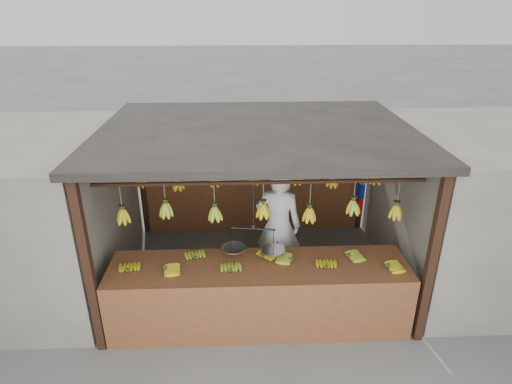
{
  "coord_description": "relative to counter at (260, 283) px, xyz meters",
  "views": [
    {
      "loc": [
        -0.25,
        -5.69,
        3.96
      ],
      "look_at": [
        0.0,
        0.3,
        1.3
      ],
      "focal_mm": 30.0,
      "sensor_mm": 36.0,
      "label": 1
    }
  ],
  "objects": [
    {
      "name": "stall",
      "position": [
        0.02,
        1.56,
        1.25
      ],
      "size": [
        4.3,
        3.3,
        2.4
      ],
      "color": "black",
      "rests_on": "ground"
    },
    {
      "name": "counter",
      "position": [
        0.0,
        0.0,
        0.0
      ],
      "size": [
        3.83,
        0.87,
        0.96
      ],
      "color": "brown",
      "rests_on": "ground"
    },
    {
      "name": "neighbor_right",
      "position": [
        3.62,
        1.24,
        0.43
      ],
      "size": [
        3.0,
        3.0,
        2.3
      ],
      "primitive_type": "cube",
      "color": "slate",
      "rests_on": "ground"
    },
    {
      "name": "balance_scale",
      "position": [
        -0.07,
        0.24,
        0.4
      ],
      "size": [
        0.81,
        0.37,
        0.94
      ],
      "color": "black",
      "rests_on": "ground"
    },
    {
      "name": "neighbor_left",
      "position": [
        -3.58,
        1.24,
        0.43
      ],
      "size": [
        3.0,
        3.0,
        2.3
      ],
      "primitive_type": "cube",
      "color": "slate",
      "rests_on": "ground"
    },
    {
      "name": "ground",
      "position": [
        0.02,
        1.24,
        -0.72
      ],
      "size": [
        80.0,
        80.0,
        0.0
      ],
      "primitive_type": "plane",
      "color": "#5B5B57"
    },
    {
      "name": "vendor",
      "position": [
        0.33,
        1.12,
        0.21
      ],
      "size": [
        0.74,
        0.55,
        1.85
      ],
      "primitive_type": "imported",
      "rotation": [
        0.0,
        0.0,
        2.96
      ],
      "color": "white",
      "rests_on": "ground"
    },
    {
      "name": "bag_bundles",
      "position": [
        1.96,
        2.59,
        0.29
      ],
      "size": [
        0.08,
        0.26,
        1.23
      ],
      "color": "#199926",
      "rests_on": "ground"
    },
    {
      "name": "hanging_bananas",
      "position": [
        0.02,
        1.23,
        0.9
      ],
      "size": [
        3.62,
        2.21,
        0.39
      ],
      "color": "gold",
      "rests_on": "ground"
    }
  ]
}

